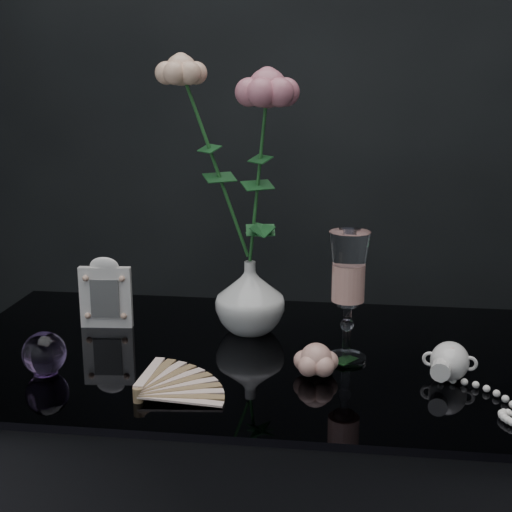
% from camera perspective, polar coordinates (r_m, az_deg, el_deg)
% --- Properties ---
extents(vase, '(0.16, 0.16, 0.13)m').
position_cam_1_polar(vase, '(1.28, -0.49, -3.30)').
color(vase, white).
rests_on(vase, table).
extents(wine_glass, '(0.09, 0.09, 0.22)m').
position_cam_1_polar(wine_glass, '(1.15, 7.36, -3.30)').
color(wine_glass, white).
rests_on(wine_glass, table).
extents(picture_frame, '(0.11, 0.08, 0.13)m').
position_cam_1_polar(picture_frame, '(1.34, -11.94, -2.86)').
color(picture_frame, white).
rests_on(picture_frame, table).
extents(paperweight, '(0.09, 0.09, 0.07)m').
position_cam_1_polar(paperweight, '(1.16, -16.58, -7.47)').
color(paperweight, '#B283D6').
rests_on(paperweight, table).
extents(paper_fan, '(0.31, 0.28, 0.03)m').
position_cam_1_polar(paper_fan, '(1.05, -9.42, -10.80)').
color(paper_fan, '#F9E5C7').
rests_on(paper_fan, table).
extents(loose_rose, '(0.16, 0.19, 0.05)m').
position_cam_1_polar(loose_rose, '(1.12, 4.83, -8.26)').
color(loose_rose, '#DC9F8E').
rests_on(loose_rose, table).
extents(pearl_jar, '(0.24, 0.25, 0.06)m').
position_cam_1_polar(pearl_jar, '(1.14, 15.24, -8.00)').
color(pearl_jar, white).
rests_on(pearl_jar, table).
extents(roses, '(0.23, 0.12, 0.40)m').
position_cam_1_polar(roses, '(1.24, -1.75, 8.56)').
color(roses, '#F9BA98').
rests_on(roses, vase).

